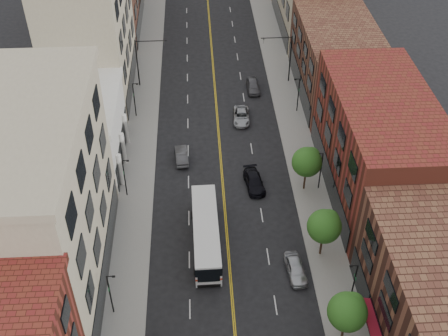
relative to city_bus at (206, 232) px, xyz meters
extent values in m
cube|color=gray|center=(-7.77, 18.92, -1.68)|extent=(4.00, 110.00, 0.15)
cube|color=gray|center=(12.23, 18.92, -1.68)|extent=(4.00, 110.00, 0.15)
cube|color=tan|center=(-14.77, -3.08, 7.25)|extent=(10.00, 22.00, 18.00)
cube|color=silver|center=(-14.77, 14.92, 2.25)|extent=(10.00, 14.00, 8.00)
cube|color=tan|center=(-14.77, 31.92, 7.25)|extent=(10.00, 20.00, 18.00)
cube|color=maroon|center=(19.23, 7.92, 4.25)|extent=(10.00, 22.00, 12.00)
cube|color=#552C22|center=(19.23, 28.92, 3.25)|extent=(10.00, 20.00, 10.00)
cylinder|color=black|center=(11.53, -12.08, -0.35)|extent=(0.22, 0.22, 2.50)
sphere|color=#27611B|center=(11.53, -12.08, 2.29)|extent=(3.40, 3.40, 3.40)
sphere|color=#27611B|center=(12.03, -11.68, 2.80)|extent=(2.04, 2.04, 2.04)
cylinder|color=black|center=(11.53, -2.08, -0.35)|extent=(0.22, 0.22, 2.50)
sphere|color=#27611B|center=(11.53, -2.08, 2.29)|extent=(3.40, 3.40, 3.40)
sphere|color=#27611B|center=(12.03, -1.68, 2.80)|extent=(2.04, 2.04, 2.04)
cylinder|color=black|center=(11.53, 7.92, -0.35)|extent=(0.22, 0.22, 2.50)
sphere|color=#27611B|center=(11.53, 7.92, 2.29)|extent=(3.40, 3.40, 3.40)
sphere|color=#27611B|center=(12.03, 8.32, 2.80)|extent=(2.04, 2.04, 2.04)
cylinder|color=black|center=(-8.77, -8.08, 0.90)|extent=(0.14, 0.14, 5.00)
cylinder|color=black|center=(-8.42, -8.08, 3.40)|extent=(0.70, 0.10, 0.10)
cube|color=black|center=(-8.17, -8.08, 3.35)|extent=(0.28, 0.14, 0.14)
cube|color=#19592D|center=(-8.77, -8.08, 1.80)|extent=(0.04, 0.55, 0.35)
cylinder|color=black|center=(-8.77, 7.92, 0.90)|extent=(0.14, 0.14, 5.00)
cylinder|color=black|center=(-8.42, 7.92, 3.40)|extent=(0.70, 0.10, 0.10)
cube|color=black|center=(-8.17, 7.92, 3.35)|extent=(0.28, 0.14, 0.14)
cube|color=#19592D|center=(-8.77, 7.92, 1.80)|extent=(0.04, 0.55, 0.35)
cylinder|color=black|center=(-8.77, 23.92, 0.90)|extent=(0.14, 0.14, 5.00)
cylinder|color=black|center=(-8.42, 23.92, 3.40)|extent=(0.70, 0.10, 0.10)
cube|color=black|center=(-8.17, 23.92, 3.35)|extent=(0.28, 0.14, 0.14)
cube|color=#19592D|center=(-8.77, 23.92, 1.80)|extent=(0.04, 0.55, 0.35)
cylinder|color=black|center=(13.23, -8.08, 0.90)|extent=(0.14, 0.14, 5.00)
cylinder|color=black|center=(12.88, -8.08, 3.40)|extent=(0.70, 0.10, 0.10)
cube|color=black|center=(12.63, -8.08, 3.35)|extent=(0.28, 0.14, 0.14)
cube|color=#19592D|center=(13.23, -8.08, 1.80)|extent=(0.04, 0.55, 0.35)
cylinder|color=black|center=(13.23, 7.92, 0.90)|extent=(0.14, 0.14, 5.00)
cylinder|color=black|center=(12.88, 7.92, 3.40)|extent=(0.70, 0.10, 0.10)
cube|color=black|center=(12.63, 7.92, 3.35)|extent=(0.28, 0.14, 0.14)
cube|color=#19592D|center=(13.23, 7.92, 1.80)|extent=(0.04, 0.55, 0.35)
cylinder|color=black|center=(13.23, 23.92, 0.90)|extent=(0.14, 0.14, 5.00)
cylinder|color=black|center=(12.88, 23.92, 3.40)|extent=(0.70, 0.10, 0.10)
cube|color=black|center=(12.63, 23.92, 3.35)|extent=(0.28, 0.14, 0.14)
cube|color=#19592D|center=(13.23, 23.92, 1.80)|extent=(0.04, 0.55, 0.35)
cylinder|color=black|center=(-8.77, 31.92, 2.00)|extent=(0.18, 0.18, 7.20)
cylinder|color=black|center=(-6.57, 31.92, 5.40)|extent=(4.40, 0.12, 0.12)
imported|color=black|center=(-4.77, 31.92, 5.00)|extent=(0.15, 0.18, 0.90)
cylinder|color=black|center=(13.23, 31.92, 2.00)|extent=(0.18, 0.18, 7.20)
cylinder|color=black|center=(11.03, 31.92, 5.40)|extent=(4.40, 0.12, 0.12)
imported|color=black|center=(9.23, 31.92, 5.00)|extent=(0.15, 0.18, 0.90)
cube|color=silver|center=(0.00, 0.01, -0.15)|extent=(2.72, 11.70, 2.82)
cube|color=black|center=(0.00, 0.01, 0.53)|extent=(2.76, 11.74, 1.02)
cube|color=#AD250C|center=(0.00, 0.01, -0.44)|extent=(2.76, 11.74, 0.21)
cube|color=black|center=(0.10, -5.84, 0.10)|extent=(2.14, 0.10, 1.55)
cylinder|color=black|center=(-1.22, -3.90, -1.28)|extent=(0.29, 0.94, 0.93)
cylinder|color=black|center=(1.35, -3.86, -1.28)|extent=(0.29, 0.94, 0.93)
cylinder|color=black|center=(-1.35, 3.88, -1.28)|extent=(0.29, 0.94, 0.93)
cylinder|color=black|center=(1.22, 3.92, -1.28)|extent=(0.29, 0.94, 0.93)
imported|color=#B2B4BA|center=(8.63, -4.46, -1.02)|extent=(2.13, 4.45, 1.47)
imported|color=#46464B|center=(-2.55, 14.14, -1.06)|extent=(1.79, 4.29, 1.38)
imported|color=black|center=(5.83, 8.75, -1.06)|extent=(2.54, 4.99, 1.39)
imported|color=#9C9FA3|center=(5.45, 22.27, -1.09)|extent=(2.49, 4.90, 1.33)
imported|color=#4D4D52|center=(7.73, 29.76, -1.00)|extent=(1.89, 4.45, 1.50)
camera|label=1|loc=(-0.37, -39.94, 41.48)|focal=45.00mm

